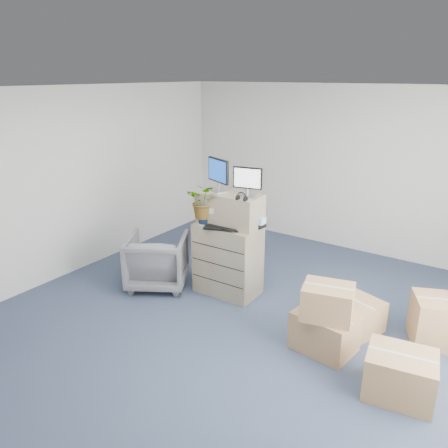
{
  "coord_description": "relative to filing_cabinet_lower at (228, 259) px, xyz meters",
  "views": [
    {
      "loc": [
        2.51,
        -3.7,
        2.96
      ],
      "look_at": [
        -0.32,
        0.4,
        1.23
      ],
      "focal_mm": 35.0,
      "sensor_mm": 36.0,
      "label": 1
    }
  ],
  "objects": [
    {
      "name": "ground",
      "position": [
        0.61,
        -0.92,
        -0.5
      ],
      "size": [
        7.0,
        7.0,
        0.0
      ],
      "primitive_type": "plane",
      "color": "#2A384C",
      "rests_on": "ground"
    },
    {
      "name": "wall_back",
      "position": [
        0.61,
        2.59,
        0.9
      ],
      "size": [
        6.0,
        0.02,
        2.8
      ],
      "primitive_type": "cube",
      "color": "beige",
      "rests_on": "ground"
    },
    {
      "name": "filing_cabinet_lower",
      "position": [
        0.0,
        0.0,
        0.0
      ],
      "size": [
        0.87,
        0.54,
        1.01
      ],
      "primitive_type": "cube",
      "rotation": [
        0.0,
        0.0,
        0.02
      ],
      "color": "gray",
      "rests_on": "ground"
    },
    {
      "name": "filing_cabinet_upper",
      "position": [
        -0.0,
        0.05,
        0.72
      ],
      "size": [
        0.87,
        0.45,
        0.43
      ],
      "primitive_type": "cube",
      "rotation": [
        0.0,
        0.0,
        0.02
      ],
      "color": "gray",
      "rests_on": "filing_cabinet_lower"
    },
    {
      "name": "monitor_left",
      "position": [
        -0.2,
        0.06,
        1.19
      ],
      "size": [
        0.43,
        0.25,
        0.45
      ],
      "rotation": [
        0.0,
        0.0,
        -0.38
      ],
      "color": "#99999E",
      "rests_on": "filing_cabinet_upper"
    },
    {
      "name": "monitor_right",
      "position": [
        0.27,
        0.05,
        1.15
      ],
      "size": [
        0.39,
        0.19,
        0.39
      ],
      "rotation": [
        0.0,
        0.0,
        0.21
      ],
      "color": "#99999E",
      "rests_on": "filing_cabinet_upper"
    },
    {
      "name": "headphones",
      "position": [
        0.29,
        -0.13,
        0.97
      ],
      "size": [
        0.14,
        0.02,
        0.14
      ],
      "primitive_type": "torus",
      "rotation": [
        1.57,
        0.0,
        0.02
      ],
      "color": "black",
      "rests_on": "filing_cabinet_upper"
    },
    {
      "name": "keyboard",
      "position": [
        0.02,
        -0.17,
        0.52
      ],
      "size": [
        0.51,
        0.35,
        0.02
      ],
      "primitive_type": "cube",
      "rotation": [
        0.0,
        0.0,
        0.35
      ],
      "color": "black",
      "rests_on": "filing_cabinet_lower"
    },
    {
      "name": "mouse",
      "position": [
        0.36,
        -0.08,
        0.52
      ],
      "size": [
        0.12,
        0.1,
        0.03
      ],
      "primitive_type": "ellipsoid",
      "rotation": [
        0.0,
        0.0,
        0.36
      ],
      "color": "silver",
      "rests_on": "filing_cabinet_lower"
    },
    {
      "name": "water_bottle",
      "position": [
        0.1,
        0.05,
        0.62
      ],
      "size": [
        0.06,
        0.06,
        0.23
      ],
      "primitive_type": "cylinder",
      "color": "gray",
      "rests_on": "filing_cabinet_lower"
    },
    {
      "name": "phone_dock",
      "position": [
        -0.05,
        0.03,
        0.55
      ],
      "size": [
        0.06,
        0.05,
        0.13
      ],
      "rotation": [
        0.0,
        0.0,
        0.02
      ],
      "color": "silver",
      "rests_on": "filing_cabinet_lower"
    },
    {
      "name": "external_drive",
      "position": [
        0.35,
        0.16,
        0.54
      ],
      "size": [
        0.23,
        0.19,
        0.06
      ],
      "primitive_type": "cube",
      "rotation": [
        0.0,
        0.0,
        -0.14
      ],
      "color": "black",
      "rests_on": "filing_cabinet_lower"
    },
    {
      "name": "tissue_box",
      "position": [
        0.36,
        0.13,
        0.61
      ],
      "size": [
        0.24,
        0.12,
        0.09
      ],
      "primitive_type": "cube",
      "rotation": [
        0.0,
        0.0,
        -0.01
      ],
      "color": "#4381E5",
      "rests_on": "external_drive"
    },
    {
      "name": "potted_plant",
      "position": [
        -0.29,
        -0.14,
        0.77
      ],
      "size": [
        0.54,
        0.57,
        0.46
      ],
      "rotation": [
        0.0,
        0.0,
        0.02
      ],
      "color": "#93AC8A",
      "rests_on": "filing_cabinet_lower"
    },
    {
      "name": "office_chair",
      "position": [
        -0.96,
        -0.4,
        -0.08
      ],
      "size": [
        1.1,
        1.08,
        0.84
      ],
      "primitive_type": "imported",
      "rotation": [
        0.0,
        0.0,
        3.68
      ],
      "color": "slate",
      "rests_on": "ground"
    },
    {
      "name": "cardboard_boxes",
      "position": [
        2.2,
        -0.21,
        -0.22
      ],
      "size": [
        1.93,
        1.89,
        0.82
      ],
      "color": "#A07D4D",
      "rests_on": "ground"
    }
  ]
}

